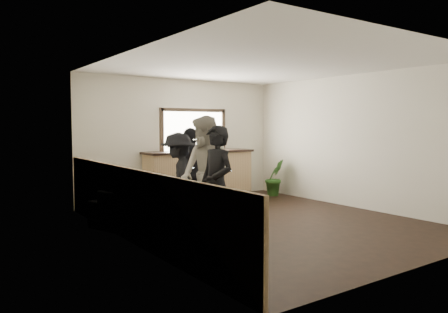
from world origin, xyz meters
TOP-DOWN VIEW (x-y plane):
  - ground at (0.00, 0.00)m, footprint 5.00×6.00m
  - room_shell at (-0.74, 0.00)m, footprint 5.01×6.01m
  - bar_counter at (0.30, 2.70)m, footprint 2.70×0.68m
  - sofa at (-1.95, 0.42)m, footprint 1.61×2.47m
  - coffee_table at (-1.15, 0.57)m, footprint 0.69×0.92m
  - cup_a at (-1.24, 0.68)m, footprint 0.14×0.14m
  - cup_b at (-1.02, 0.44)m, footprint 0.11×0.11m
  - potted_plant at (2.15, 2.14)m, footprint 0.51×0.42m
  - person_a at (-1.49, -0.70)m, footprint 0.50×0.66m
  - person_b at (-1.25, -0.01)m, footprint 0.73×0.93m
  - person_c at (-1.34, 0.71)m, footprint 1.03×1.20m
  - person_d at (-0.69, 1.38)m, footprint 1.07×0.82m

SIDE VIEW (x-z plane):
  - ground at x=0.00m, z-range -0.01..0.01m
  - coffee_table at x=-1.15m, z-range 0.00..0.36m
  - sofa at x=-1.95m, z-range 0.00..0.67m
  - cup_b at x=-1.02m, z-range 0.36..0.45m
  - cup_a at x=-1.24m, z-range 0.36..0.47m
  - potted_plant at x=2.15m, z-range 0.00..0.90m
  - bar_counter at x=0.30m, z-range -0.42..1.71m
  - person_c at x=-1.34m, z-range 0.00..1.61m
  - person_d at x=-0.69m, z-range 0.00..1.69m
  - person_a at x=-1.49m, z-range 0.00..1.73m
  - person_b at x=-1.25m, z-range 0.00..1.89m
  - room_shell at x=-0.74m, z-range 0.07..2.87m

